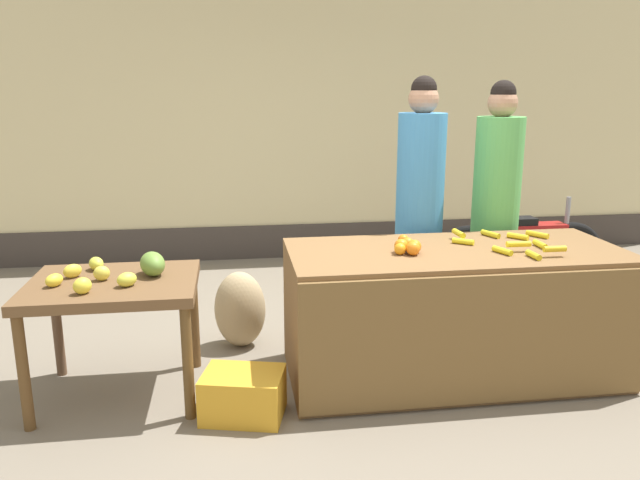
{
  "coord_description": "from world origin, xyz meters",
  "views": [
    {
      "loc": [
        -0.81,
        -3.51,
        1.79
      ],
      "look_at": [
        -0.28,
        0.15,
        0.88
      ],
      "focal_mm": 34.6,
      "sensor_mm": 36.0,
      "label": 1
    }
  ],
  "objects_px": {
    "vendor_woman_blue_shirt": "(419,209)",
    "produce_crate": "(243,395)",
    "produce_sack": "(240,309)",
    "parked_motorcycle": "(518,251)",
    "vendor_woman_green_shirt": "(495,209)"
  },
  "relations": [
    {
      "from": "vendor_woman_green_shirt",
      "to": "parked_motorcycle",
      "type": "bearing_deg",
      "value": 51.64
    },
    {
      "from": "parked_motorcycle",
      "to": "produce_sack",
      "type": "height_order",
      "value": "parked_motorcycle"
    },
    {
      "from": "vendor_woman_green_shirt",
      "to": "vendor_woman_blue_shirt",
      "type": "bearing_deg",
      "value": 179.43
    },
    {
      "from": "produce_crate",
      "to": "produce_sack",
      "type": "distance_m",
      "value": 1.0
    },
    {
      "from": "vendor_woman_blue_shirt",
      "to": "vendor_woman_green_shirt",
      "type": "xyz_separation_m",
      "value": [
        0.57,
        -0.01,
        -0.02
      ]
    },
    {
      "from": "parked_motorcycle",
      "to": "produce_crate",
      "type": "bearing_deg",
      "value": -144.28
    },
    {
      "from": "vendor_woman_blue_shirt",
      "to": "produce_sack",
      "type": "xyz_separation_m",
      "value": [
        -1.3,
        -0.06,
        -0.68
      ]
    },
    {
      "from": "parked_motorcycle",
      "to": "produce_sack",
      "type": "bearing_deg",
      "value": -162.53
    },
    {
      "from": "vendor_woman_blue_shirt",
      "to": "produce_sack",
      "type": "relative_size",
      "value": 3.44
    },
    {
      "from": "vendor_woman_green_shirt",
      "to": "produce_sack",
      "type": "bearing_deg",
      "value": -178.38
    },
    {
      "from": "vendor_woman_blue_shirt",
      "to": "parked_motorcycle",
      "type": "relative_size",
      "value": 1.17
    },
    {
      "from": "produce_crate",
      "to": "produce_sack",
      "type": "height_order",
      "value": "produce_sack"
    },
    {
      "from": "parked_motorcycle",
      "to": "produce_crate",
      "type": "xyz_separation_m",
      "value": [
        -2.45,
        -1.76,
        -0.27
      ]
    },
    {
      "from": "vendor_woman_blue_shirt",
      "to": "produce_crate",
      "type": "xyz_separation_m",
      "value": [
        -1.31,
        -1.05,
        -0.82
      ]
    },
    {
      "from": "parked_motorcycle",
      "to": "produce_crate",
      "type": "distance_m",
      "value": 3.03
    }
  ]
}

